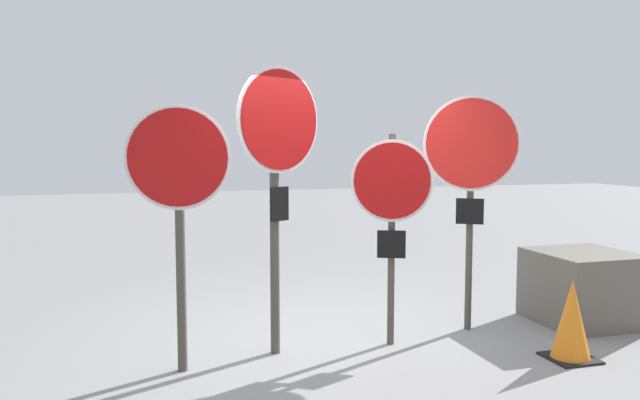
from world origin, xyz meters
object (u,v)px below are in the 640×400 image
stop_sign_0 (179,185)px  stop_sign_2 (392,198)px  traffic_cone_0 (571,320)px  stop_sign_1 (278,154)px  stop_sign_3 (471,162)px  storage_crate (583,287)px

stop_sign_0 → stop_sign_2: bearing=12.0°
stop_sign_0 → traffic_cone_0: bearing=-3.7°
stop_sign_1 → stop_sign_3: size_ratio=1.08×
stop_sign_3 → traffic_cone_0: stop_sign_3 is taller
traffic_cone_0 → storage_crate: size_ratio=0.72×
stop_sign_0 → storage_crate: bearing=11.3°
stop_sign_0 → stop_sign_1: 0.94m
stop_sign_1 → storage_crate: size_ratio=2.61×
stop_sign_2 → storage_crate: size_ratio=2.02×
stop_sign_1 → stop_sign_2: stop_sign_1 is taller
stop_sign_2 → storage_crate: 2.52m
stop_sign_0 → traffic_cone_0: 3.63m
traffic_cone_0 → stop_sign_0: bearing=169.1°
stop_sign_0 → stop_sign_2: size_ratio=1.11×
storage_crate → stop_sign_2: bearing=-176.5°
traffic_cone_0 → storage_crate: (0.90, 0.95, 0.03)m
stop_sign_1 → stop_sign_3: bearing=-25.0°
stop_sign_3 → storage_crate: stop_sign_3 is taller
stop_sign_1 → traffic_cone_0: 3.00m
stop_sign_3 → storage_crate: 1.92m
stop_sign_1 → storage_crate: (3.37, 0.08, -1.45)m
stop_sign_0 → storage_crate: size_ratio=2.25×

